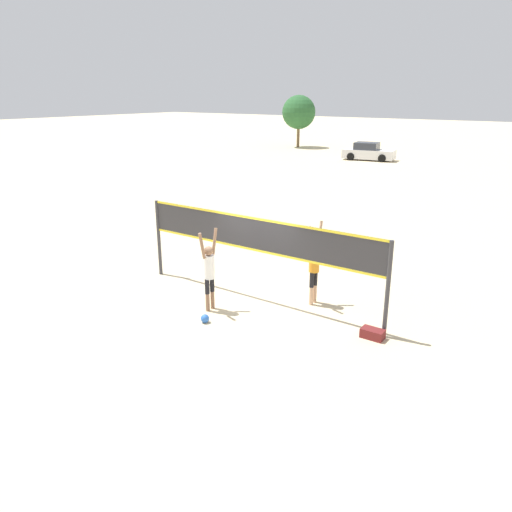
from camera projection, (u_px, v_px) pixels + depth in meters
ground_plane at (256, 301)px, 13.89m from camera, size 200.00×200.00×0.00m
volleyball_net at (256, 241)px, 13.35m from camera, size 7.54×0.11×2.38m
player_spiker at (209, 269)px, 12.96m from camera, size 0.28×0.71×2.19m
player_blocker at (314, 262)px, 13.34m from camera, size 0.28×0.72×2.28m
volleyball at (205, 318)px, 12.54m from camera, size 0.22×0.22×0.22m
gear_bag at (373, 334)px, 11.74m from camera, size 0.54×0.31×0.23m
parked_car_mid at (368, 152)px, 42.43m from camera, size 4.50×2.41×1.48m
tree_right_cluster at (299, 112)px, 51.61m from camera, size 3.44×3.44×5.28m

